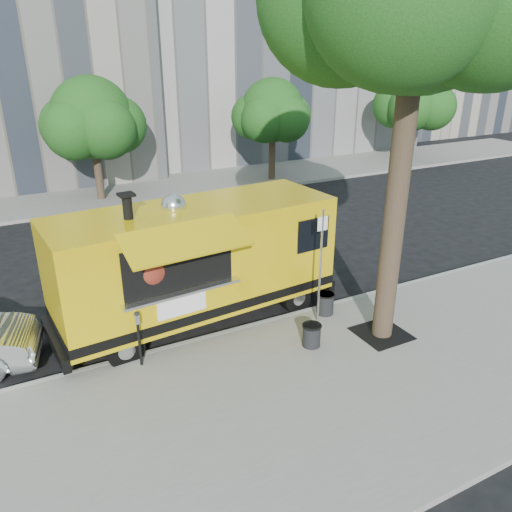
{
  "coord_description": "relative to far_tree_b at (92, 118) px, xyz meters",
  "views": [
    {
      "loc": [
        -5.05,
        -10.77,
        6.62
      ],
      "look_at": [
        0.57,
        0.0,
        1.58
      ],
      "focal_mm": 35.0,
      "sensor_mm": 36.0,
      "label": 1
    }
  ],
  "objects": [
    {
      "name": "trash_bin_right",
      "position": [
        2.95,
        -14.0,
        -3.37
      ],
      "size": [
        0.48,
        0.48,
        0.58
      ],
      "color": "black",
      "rests_on": "sidewalk"
    },
    {
      "name": "curb",
      "position": [
        1.0,
        -13.63,
        -3.76
      ],
      "size": [
        60.0,
        0.14,
        0.16
      ],
      "primitive_type": "cube",
      "color": "#999993",
      "rests_on": "ground"
    },
    {
      "name": "trash_bin_left",
      "position": [
        1.77,
        -15.14,
        -3.39
      ],
      "size": [
        0.46,
        0.46,
        0.55
      ],
      "color": "black",
      "rests_on": "sidewalk"
    },
    {
      "name": "ground",
      "position": [
        1.0,
        -12.7,
        -3.83
      ],
      "size": [
        120.0,
        120.0,
        0.0
      ],
      "primitive_type": "plane",
      "color": "black",
      "rests_on": "ground"
    },
    {
      "name": "sidewalk",
      "position": [
        1.0,
        -16.7,
        -3.76
      ],
      "size": [
        60.0,
        6.0,
        0.15
      ],
      "primitive_type": "cube",
      "color": "gray",
      "rests_on": "ground"
    },
    {
      "name": "far_sidewalk",
      "position": [
        1.0,
        0.8,
        -3.76
      ],
      "size": [
        60.0,
        5.0,
        0.15
      ],
      "primitive_type": "cube",
      "color": "gray",
      "rests_on": "ground"
    },
    {
      "name": "far_tree_b",
      "position": [
        0.0,
        0.0,
        0.0
      ],
      "size": [
        3.6,
        3.6,
        5.5
      ],
      "color": "#33261C",
      "rests_on": "far_sidewalk"
    },
    {
      "name": "parking_meter",
      "position": [
        -2.0,
        -14.05,
        -2.85
      ],
      "size": [
        0.11,
        0.11,
        1.33
      ],
      "color": "black",
      "rests_on": "sidewalk"
    },
    {
      "name": "sign_post",
      "position": [
        2.55,
        -14.25,
        -1.98
      ],
      "size": [
        0.28,
        0.06,
        3.0
      ],
      "color": "silver",
      "rests_on": "sidewalk"
    },
    {
      "name": "tree_well",
      "position": [
        3.6,
        -15.5,
        -3.68
      ],
      "size": [
        1.2,
        1.2,
        0.02
      ],
      "primitive_type": "cube",
      "color": "black",
      "rests_on": "sidewalk"
    },
    {
      "name": "far_tree_d",
      "position": [
        19.0,
        -0.1,
        0.06
      ],
      "size": [
        3.78,
        3.78,
        5.64
      ],
      "color": "#33261C",
      "rests_on": "far_sidewalk"
    },
    {
      "name": "food_truck",
      "position": [
        -0.06,
        -12.53,
        -2.11
      ],
      "size": [
        7.54,
        3.88,
        3.66
      ],
      "rotation": [
        0.0,
        0.0,
        0.08
      ],
      "color": "#E5BB0B",
      "rests_on": "ground"
    },
    {
      "name": "far_tree_c",
      "position": [
        9.0,
        -0.3,
        -0.12
      ],
      "size": [
        3.24,
        3.24,
        5.21
      ],
      "color": "#33261C",
      "rests_on": "far_sidewalk"
    },
    {
      "name": "building_right",
      "position": [
        31.0,
        11.3,
        4.17
      ],
      "size": [
        16.0,
        12.0,
        16.0
      ],
      "primitive_type": "cube",
      "color": "#A19686",
      "rests_on": "ground"
    }
  ]
}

